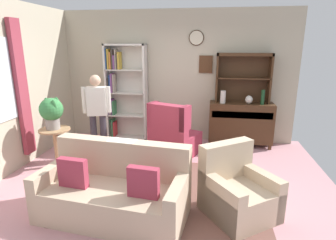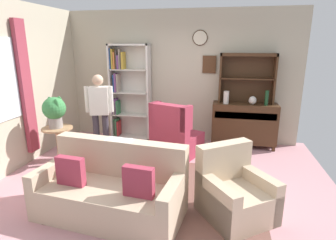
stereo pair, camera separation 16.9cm
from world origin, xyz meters
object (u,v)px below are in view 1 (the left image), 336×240
Objects in this scene: bottle_wine at (263,97)px; sideboard_hutch at (243,71)px; wingback_chair at (173,137)px; person_reading at (97,110)px; sideboard at (240,122)px; bookshelf at (123,91)px; plant_stand at (56,143)px; vase_tall at (223,97)px; book_stack at (124,155)px; potted_plant_large at (52,111)px; vase_round at (249,100)px; couch_floral at (115,192)px; coffee_table at (133,162)px; armchair_floral at (237,193)px.

sideboard_hutch is at bearing 153.04° from bottle_wine.
sideboard_hutch is 1.98m from wingback_chair.
sideboard is at bearing 21.08° from person_reading.
plant_stand is (-0.70, -1.69, -0.66)m from bookshelf.
bookshelf reaches higher than vase_tall.
plant_stand is (-3.65, -1.51, -0.64)m from bottle_wine.
plant_stand is at bearing -157.58° from wingback_chair.
person_reading reaches higher than book_stack.
wingback_chair is 0.67× the size of person_reading.
potted_plant_large is (-3.27, -1.59, 0.50)m from sideboard.
sideboard_hutch is 0.60m from vase_round.
sideboard is 1.54m from wingback_chair.
wingback_chair is at bearing 77.49° from couch_floral.
bottle_wine is 0.55× the size of potted_plant_large.
potted_plant_large is (-3.27, -1.70, -0.55)m from sideboard_hutch.
potted_plant_large reaches higher than coffee_table.
wingback_chair is 1.52× the size of plant_stand.
couch_floral is (0.80, -2.91, -0.77)m from bookshelf.
sideboard_hutch is 0.71× the size of person_reading.
bottle_wine is 3.05m from book_stack.
bottle_wine is at bearing 22.31° from potted_plant_large.
vase_round is 2.79m from coffee_table.
person_reading is (-2.31, -0.96, -0.14)m from vase_tall.
vase_round is 0.11× the size of person_reading.
coffee_table is (0.79, -2.09, -0.73)m from bookshelf.
bottle_wine is (2.95, -0.18, -0.01)m from bookshelf.
bookshelf is 1.83m from potted_plant_large.
wingback_chair is (-1.44, -0.73, -0.62)m from vase_round.
vase_tall reaches higher than armchair_floral.
person_reading is 1.45m from coffee_table.
plant_stand reaches higher than coffee_table.
potted_plant_large is at bearing -154.05° from sideboard.
potted_plant_large is at bearing -152.32° from vase_tall.
bookshelf reaches higher than armchair_floral.
sideboard is 0.83× the size of person_reading.
armchair_floral is at bearing -104.52° from bottle_wine.
couch_floral is at bearing -116.59° from vase_tall.
sideboard is 3.63m from plant_stand.
wingback_chair is (-1.31, -0.80, -0.13)m from sideboard.
vase_tall is 0.48× the size of potted_plant_large.
vase_round is 2.62m from armchair_floral.
vase_round is 3.42m from couch_floral.
bookshelf is 1.91× the size of sideboard_hutch.
bottle_wine is 0.43× the size of plant_stand.
bottle_wine reaches higher than vase_round.
bottle_wine is (0.39, -0.20, -0.49)m from sideboard_hutch.
vase_round is at bearing 44.46° from book_stack.
sideboard reaches higher than book_stack.
bottle_wine is 1.56× the size of book_stack.
potted_plant_large reaches higher than vase_round.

